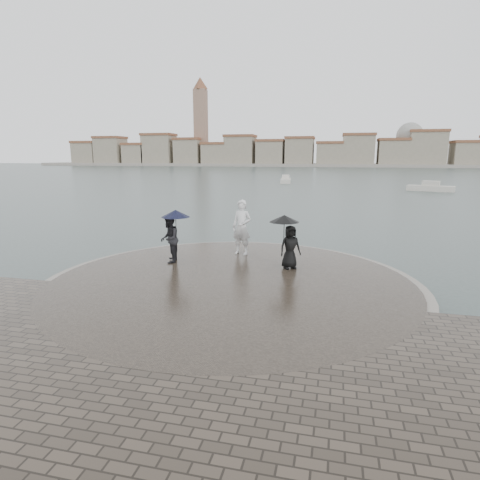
# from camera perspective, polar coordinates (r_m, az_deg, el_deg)

# --- Properties ---
(ground) EXTENTS (400.00, 400.00, 0.00)m
(ground) POSITION_cam_1_polar(r_m,az_deg,el_deg) (10.40, -6.33, -13.24)
(ground) COLOR #2B3835
(ground) RESTS_ON ground
(kerb_ring) EXTENTS (12.50, 12.50, 0.32)m
(kerb_ring) POSITION_cam_1_polar(r_m,az_deg,el_deg) (13.45, -1.30, -6.50)
(kerb_ring) COLOR gray
(kerb_ring) RESTS_ON ground
(quay_tip) EXTENTS (11.90, 11.90, 0.36)m
(quay_tip) POSITION_cam_1_polar(r_m,az_deg,el_deg) (13.44, -1.30, -6.42)
(quay_tip) COLOR #2D261E
(quay_tip) RESTS_ON ground
(statue) EXTENTS (0.94, 0.73, 2.28)m
(statue) POSITION_cam_1_polar(r_m,az_deg,el_deg) (16.61, 0.26, 1.82)
(statue) COLOR silver
(statue) RESTS_ON quay_tip
(visitor_left) EXTENTS (1.26, 1.18, 2.04)m
(visitor_left) POSITION_cam_1_polar(r_m,az_deg,el_deg) (15.54, -9.82, 0.99)
(visitor_left) COLOR black
(visitor_left) RESTS_ON quay_tip
(visitor_right) EXTENTS (1.27, 1.11, 1.95)m
(visitor_right) POSITION_cam_1_polar(r_m,az_deg,el_deg) (14.62, 6.86, 0.37)
(visitor_right) COLOR black
(visitor_right) RESTS_ON quay_tip
(far_skyline) EXTENTS (260.00, 20.00, 37.00)m
(far_skyline) POSITION_cam_1_polar(r_m,az_deg,el_deg) (169.82, 10.46, 12.12)
(far_skyline) COLOR gray
(far_skyline) RESTS_ON ground
(boats) EXTENTS (23.80, 16.36, 1.50)m
(boats) POSITION_cam_1_polar(r_m,az_deg,el_deg) (61.26, 15.15, 7.72)
(boats) COLOR beige
(boats) RESTS_ON ground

